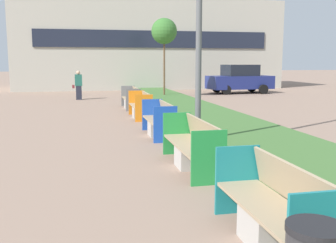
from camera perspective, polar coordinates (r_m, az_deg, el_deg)
The scene contains 10 objects.
planter_grass_strip at distance 10.02m, azimuth 13.64°, elevation -2.91°, with size 2.80×120.00×0.18m.
building_backdrop at distance 32.03m, azimuth -2.96°, elevation 10.92°, with size 20.00×6.86×6.62m.
bench_teal_frame at distance 4.72m, azimuth 14.82°, elevation -12.74°, with size 0.65×1.95×0.94m.
bench_green_frame at distance 7.73m, azimuth 3.56°, elevation -3.94°, with size 0.65×2.37×0.94m.
bench_blue_frame at distance 10.99m, azimuth -1.24°, elevation -0.20°, with size 0.65×2.00×0.94m.
bench_orange_frame at distance 14.54m, azimuth -3.94°, elevation 1.97°, with size 0.65×1.98×0.94m.
bench_grey_frame at distance 17.50m, azimuth -5.34°, elevation 3.10°, with size 0.65×2.06×0.94m.
sapling_tree_far at distance 22.58m, azimuth -0.56°, elevation 12.93°, with size 1.44×1.44×4.47m.
pedestrian_walking at distance 21.97m, azimuth -12.87°, elevation 5.17°, with size 0.53×0.24×1.58m.
parked_car_distant at distance 26.23m, azimuth 10.38°, elevation 6.05°, with size 4.35×2.15×1.86m.
Camera 1 is at (-1.10, 3.17, 2.07)m, focal length 42.00 mm.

